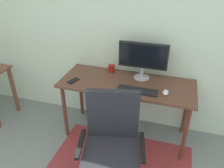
{
  "coord_description": "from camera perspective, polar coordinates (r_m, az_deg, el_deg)",
  "views": [
    {
      "loc": [
        0.45,
        -0.35,
        1.99
      ],
      "look_at": [
        -0.13,
        1.58,
        0.85
      ],
      "focal_mm": 36.27,
      "sensor_mm": 36.0,
      "label": 1
    }
  ],
  "objects": [
    {
      "name": "monitor",
      "position": [
        2.56,
        7.83,
        6.69
      ],
      "size": [
        0.55,
        0.18,
        0.43
      ],
      "color": "#B2B2B7",
      "rests_on": "desk"
    },
    {
      "name": "cell_phone",
      "position": [
        2.62,
        -9.77,
        0.83
      ],
      "size": [
        0.11,
        0.15,
        0.01
      ],
      "primitive_type": "cube",
      "rotation": [
        0.0,
        0.0,
        -0.32
      ],
      "color": "black",
      "rests_on": "desk"
    },
    {
      "name": "desk",
      "position": [
        2.6,
        3.72,
        -1.15
      ],
      "size": [
        1.51,
        0.6,
        0.75
      ],
      "color": "brown",
      "rests_on": "ground"
    },
    {
      "name": "wall_back",
      "position": [
        2.68,
        6.76,
        14.39
      ],
      "size": [
        6.0,
        0.1,
        2.6
      ],
      "primitive_type": "cube",
      "color": "silver",
      "rests_on": "ground"
    },
    {
      "name": "office_chair",
      "position": [
        2.15,
        -0.07,
        -17.66
      ],
      "size": [
        0.63,
        0.58,
        1.01
      ],
      "rotation": [
        0.0,
        0.0,
        0.22
      ],
      "color": "slate",
      "rests_on": "ground"
    },
    {
      "name": "coffee_cup",
      "position": [
        2.78,
        -0.15,
        3.98
      ],
      "size": [
        0.08,
        0.08,
        0.09
      ],
      "primitive_type": "cylinder",
      "color": "maroon",
      "rests_on": "desk"
    },
    {
      "name": "keyboard",
      "position": [
        2.4,
        6.42,
        -1.66
      ],
      "size": [
        0.43,
        0.13,
        0.02
      ],
      "primitive_type": "cube",
      "color": "black",
      "rests_on": "desk"
    },
    {
      "name": "computer_mouse",
      "position": [
        2.4,
        13.35,
        -2.09
      ],
      "size": [
        0.06,
        0.1,
        0.03
      ],
      "primitive_type": "ellipsoid",
      "color": "white",
      "rests_on": "desk"
    }
  ]
}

